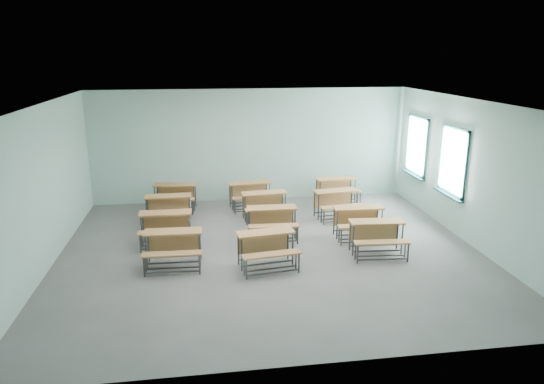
{
  "coord_description": "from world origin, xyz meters",
  "views": [
    {
      "loc": [
        -1.37,
        -9.65,
        4.17
      ],
      "look_at": [
        0.21,
        1.2,
        1.0
      ],
      "focal_mm": 32.0,
      "sensor_mm": 36.0,
      "label": 1
    }
  ],
  "objects": [
    {
      "name": "desk_unit_r3c1",
      "position": [
        -0.11,
        3.13,
        0.48
      ],
      "size": [
        1.23,
        0.9,
        0.72
      ],
      "rotation": [
        0.0,
        0.0,
        0.12
      ],
      "color": "#AA713D",
      "rests_on": "ground"
    },
    {
      "name": "desk_unit_r1c1",
      "position": [
        0.16,
        0.83,
        0.48
      ],
      "size": [
        1.18,
        0.81,
        0.72
      ],
      "rotation": [
        0.0,
        0.0,
        -0.04
      ],
      "color": "#AA713D",
      "rests_on": "ground"
    },
    {
      "name": "desk_unit_r0c2",
      "position": [
        2.23,
        -0.45,
        0.48
      ],
      "size": [
        1.2,
        0.85,
        0.72
      ],
      "rotation": [
        0.0,
        0.0,
        -0.07
      ],
      "color": "#AA713D",
      "rests_on": "ground"
    },
    {
      "name": "desk_unit_r3c2",
      "position": [
        2.38,
        3.23,
        0.48
      ],
      "size": [
        1.22,
        0.88,
        0.72
      ],
      "rotation": [
        0.0,
        0.0,
        0.09
      ],
      "color": "#AA713D",
      "rests_on": "ground"
    },
    {
      "name": "desk_unit_r2c2",
      "position": [
        2.03,
        1.99,
        0.48
      ],
      "size": [
        1.24,
        0.91,
        0.72
      ],
      "rotation": [
        0.0,
        0.0,
        0.12
      ],
      "color": "#AA713D",
      "rests_on": "ground"
    },
    {
      "name": "desk_unit_r3c0",
      "position": [
        -2.18,
        3.24,
        0.48
      ],
      "size": [
        1.24,
        0.91,
        0.72
      ],
      "rotation": [
        0.0,
        0.0,
        -0.12
      ],
      "color": "#AA713D",
      "rests_on": "ground"
    },
    {
      "name": "desk_unit_r0c1",
      "position": [
        -0.18,
        -0.74,
        0.48
      ],
      "size": [
        1.24,
        0.92,
        0.72
      ],
      "rotation": [
        0.0,
        0.0,
        0.14
      ],
      "color": "#AA713D",
      "rests_on": "ground"
    },
    {
      "name": "desk_unit_r2c0",
      "position": [
        -2.28,
        2.13,
        0.48
      ],
      "size": [
        1.16,
        0.79,
        0.72
      ],
      "rotation": [
        0.0,
        0.0,
        0.01
      ],
      "color": "#AA713D",
      "rests_on": "ground"
    },
    {
      "name": "desk_unit_r0c0",
      "position": [
        -2.03,
        -0.44,
        0.48
      ],
      "size": [
        1.17,
        0.81,
        0.72
      ],
      "rotation": [
        0.0,
        0.0,
        -0.03
      ],
      "color": "#AA713D",
      "rests_on": "ground"
    },
    {
      "name": "desk_unit_r1c2",
      "position": [
        2.15,
        0.55,
        0.48
      ],
      "size": [
        1.17,
        0.8,
        0.72
      ],
      "rotation": [
        0.0,
        0.0,
        -0.03
      ],
      "color": "#AA713D",
      "rests_on": "ground"
    },
    {
      "name": "desk_unit_r1c0",
      "position": [
        -2.26,
        0.79,
        0.48
      ],
      "size": [
        1.15,
        0.78,
        0.72
      ],
      "rotation": [
        0.0,
        0.0,
        0.0
      ],
      "color": "#AA713D",
      "rests_on": "ground"
    },
    {
      "name": "room",
      "position": [
        0.08,
        0.03,
        1.6
      ],
      "size": [
        9.04,
        8.04,
        3.24
      ],
      "color": "slate",
      "rests_on": "ground"
    },
    {
      "name": "desk_unit_r2c1",
      "position": [
        0.15,
        2.07,
        0.48
      ],
      "size": [
        1.22,
        0.87,
        0.72
      ],
      "rotation": [
        0.0,
        0.0,
        0.09
      ],
      "color": "#AA713D",
      "rests_on": "ground"
    }
  ]
}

